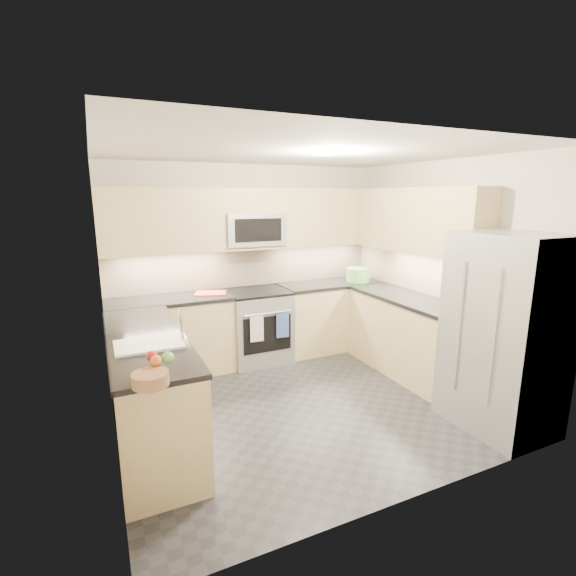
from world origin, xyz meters
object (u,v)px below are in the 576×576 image
Objects in this scene: utensil_bowl at (358,275)px; cutting_board at (211,293)px; gas_range at (258,326)px; microwave at (253,229)px; refrigerator at (504,333)px; fruit_basket at (150,379)px.

cutting_board is at bearing 176.23° from utensil_bowl.
microwave is at bearing 90.00° from gas_range.
cutting_board is (-2.04, 2.48, 0.05)m from refrigerator.
refrigerator is (1.45, -2.43, 0.45)m from gas_range.
gas_range is at bearing 55.23° from fruit_basket.
fruit_basket reaches higher than cutting_board.
gas_range is 0.77m from cutting_board.
fruit_basket is (-1.58, -2.28, 0.53)m from gas_range.
microwave is at bearing 56.66° from fruit_basket.
microwave is 2.36× the size of utensil_bowl.
microwave is at bearing 6.98° from cutting_board.
gas_range is 1.25m from microwave.
microwave is 3.04m from refrigerator.
cutting_board is 2.53m from fruit_basket.
fruit_basket is at bearing -112.99° from cutting_board.
microwave is at bearing 119.62° from refrigerator.
utensil_bowl is 0.87× the size of cutting_board.
utensil_bowl is (1.47, -0.21, -0.67)m from microwave.
refrigerator is 7.82× the size of fruit_basket.
cutting_board is 1.61× the size of fruit_basket.
refrigerator is (1.45, -2.55, -0.80)m from microwave.
fruit_basket is at bearing -144.25° from utensil_bowl.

